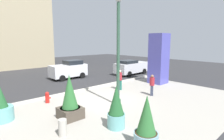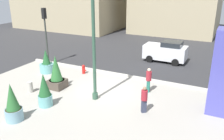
# 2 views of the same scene
# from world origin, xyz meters

# --- Properties ---
(ground_plane) EXTENTS (60.00, 60.00, 0.00)m
(ground_plane) POSITION_xyz_m (0.00, 4.00, 0.00)
(ground_plane) COLOR #2D2D30
(plaza_pavement) EXTENTS (18.00, 10.00, 0.02)m
(plaza_pavement) POSITION_xyz_m (0.00, -2.00, 0.00)
(plaza_pavement) COLOR #9E998E
(plaza_pavement) RESTS_ON ground_plane
(curb_strip) EXTENTS (18.00, 0.24, 0.16)m
(curb_strip) POSITION_xyz_m (0.00, 3.12, 0.08)
(curb_strip) COLOR #B7B2A8
(curb_strip) RESTS_ON ground_plane
(lamp_post) EXTENTS (0.44, 0.44, 6.62)m
(lamp_post) POSITION_xyz_m (0.08, -1.28, 3.23)
(lamp_post) COLOR #335642
(lamp_post) RESTS_ON ground_plane
(art_pillar_blue) EXTENTS (1.47, 1.47, 4.76)m
(art_pillar_blue) POSITION_xyz_m (7.27, 0.50, 2.38)
(art_pillar_blue) COLOR #4C4CAD
(art_pillar_blue) RESTS_ON ground_plane
(potted_plant_near_right) EXTENTS (0.93, 0.93, 2.14)m
(potted_plant_near_right) POSITION_xyz_m (-2.51, -5.41, 0.94)
(potted_plant_near_right) COLOR #7AA8B7
(potted_plant_near_right) RESTS_ON ground_plane
(potted_plant_mid_plaza) EXTENTS (1.12, 1.12, 2.38)m
(potted_plant_mid_plaza) POSITION_xyz_m (-3.18, -1.00, 1.04)
(potted_plant_mid_plaza) COLOR #4C4238
(potted_plant_mid_plaza) RESTS_ON ground_plane
(potted_plant_by_pillar) EXTENTS (0.83, 0.83, 2.05)m
(potted_plant_by_pillar) POSITION_xyz_m (-2.12, -3.40, 0.95)
(potted_plant_by_pillar) COLOR #6BB2B2
(potted_plant_by_pillar) RESTS_ON ground_plane
(potted_plant_near_left) EXTENTS (1.14, 1.14, 1.94)m
(potted_plant_near_left) POSITION_xyz_m (-5.92, 1.11, 0.72)
(potted_plant_near_left) COLOR #6BB2B2
(potted_plant_near_left) RESTS_ON ground_plane
(fire_hydrant) EXTENTS (0.36, 0.26, 0.75)m
(fire_hydrant) POSITION_xyz_m (-3.05, 2.21, 0.37)
(fire_hydrant) COLOR red
(fire_hydrant) RESTS_ON ground_plane
(concrete_bollard) EXTENTS (0.36, 0.36, 0.75)m
(concrete_bollard) POSITION_xyz_m (-4.34, -2.38, 0.38)
(concrete_bollard) COLOR #B2ADA3
(concrete_bollard) RESTS_ON ground_plane
(car_curb_west) EXTENTS (3.87, 2.01, 1.96)m
(car_curb_west) POSITION_xyz_m (2.04, 8.37, 0.97)
(car_curb_west) COLOR silver
(car_curb_west) RESTS_ON ground_plane
(car_far_lane) EXTENTS (4.64, 2.11, 1.77)m
(car_far_lane) POSITION_xyz_m (8.90, 5.42, 0.91)
(car_far_lane) COLOR silver
(car_far_lane) RESTS_ON ground_plane
(pedestrian_by_curb) EXTENTS (0.50, 0.50, 1.59)m
(pedestrian_by_curb) POSITION_xyz_m (3.41, -1.51, 0.88)
(pedestrian_by_curb) COLOR #33384C
(pedestrian_by_curb) RESTS_ON ground_plane
(pedestrian_on_sidewalk) EXTENTS (0.42, 0.42, 1.70)m
(pedestrian_on_sidewalk) POSITION_xyz_m (2.75, 1.23, 0.95)
(pedestrian_on_sidewalk) COLOR #236656
(pedestrian_on_sidewalk) RESTS_ON ground_plane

